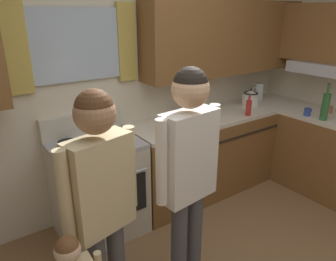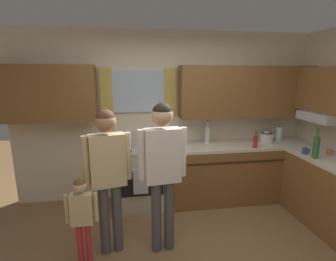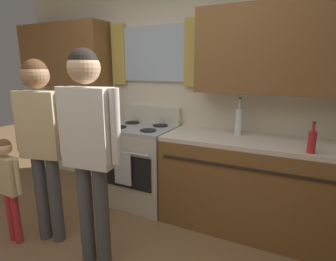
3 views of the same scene
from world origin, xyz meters
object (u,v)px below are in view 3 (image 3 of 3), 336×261
at_px(adult_in_plaid, 89,136).
at_px(bottle_tall_clear, 239,121).
at_px(stove_oven, 141,163).
at_px(small_child, 8,179).
at_px(bottle_sauce_red, 312,141).
at_px(adult_holding_child, 41,132).

bearing_deg(adult_in_plaid, bottle_tall_clear, 53.33).
relative_size(bottle_tall_clear, adult_in_plaid, 0.22).
xyz_separation_m(stove_oven, small_child, (-0.62, -1.16, 0.14)).
bearing_deg(bottle_sauce_red, small_child, -158.19).
bearing_deg(adult_in_plaid, bottle_sauce_red, 28.60).
bearing_deg(adult_holding_child, bottle_sauce_red, 20.12).
bearing_deg(stove_oven, bottle_sauce_red, -8.01).
bearing_deg(bottle_tall_clear, adult_in_plaid, -126.67).
height_order(bottle_tall_clear, adult_in_plaid, adult_in_plaid).
xyz_separation_m(stove_oven, bottle_sauce_red, (1.69, -0.24, 0.53)).
distance_m(stove_oven, small_child, 1.32).
bearing_deg(adult_holding_child, stove_oven, 70.09).
relative_size(stove_oven, bottle_sauce_red, 4.48).
relative_size(adult_holding_child, adult_in_plaid, 0.96).
bearing_deg(bottle_sauce_red, stove_oven, 171.99).
distance_m(stove_oven, adult_holding_child, 1.18).
bearing_deg(bottle_sauce_red, bottle_tall_clear, 151.33).
distance_m(bottle_tall_clear, adult_in_plaid, 1.43).
distance_m(adult_holding_child, small_child, 0.52).
bearing_deg(small_child, bottle_sauce_red, 21.81).
bearing_deg(small_child, adult_in_plaid, 8.16).
relative_size(bottle_tall_clear, adult_holding_child, 0.23).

